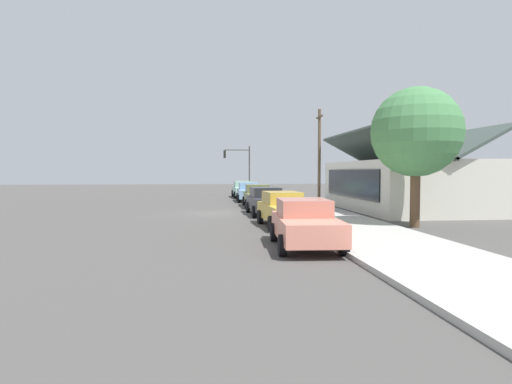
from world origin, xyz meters
The scene contains 13 objects.
ground_plane centered at (0.00, 0.00, 0.00)m, with size 120.00×120.00×0.00m, color #4C4947.
sidewalk_curb centered at (0.00, 5.60, 0.08)m, with size 60.00×4.20×0.16m, color #B2AFA8.
car_seafoam centered at (-15.63, 2.64, 0.82)m, with size 4.87×2.06×1.59m.
car_skyblue centered at (-10.08, 2.73, 0.81)m, with size 4.57×2.10×1.59m.
car_olive centered at (-4.56, 2.89, 0.82)m, with size 4.83×2.11×1.59m.
car_charcoal centered at (0.99, 2.77, 0.82)m, with size 4.79×2.16×1.59m.
car_mustard centered at (6.47, 2.85, 0.81)m, with size 4.54×2.15×1.59m.
car_coral centered at (11.81, 2.65, 0.82)m, with size 4.55×2.27×1.59m.
storefront_building centered at (-1.04, 11.98, 1.75)m, with size 12.74×7.15×5.15m.
shade_tree centered at (7.38, 8.73, 4.28)m, with size 4.03×4.03×6.32m.
traffic_light_main centered at (-18.86, 2.54, 3.49)m, with size 0.37×2.79×5.20m.
utility_pole_wooden centered at (-7.64, 8.20, 3.93)m, with size 1.80×0.24×7.50m.
fire_hydrant_red centered at (-3.59, 4.20, 0.50)m, with size 0.22×0.22×0.71m.
Camera 1 is at (25.62, -0.49, 2.53)m, focal length 29.70 mm.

